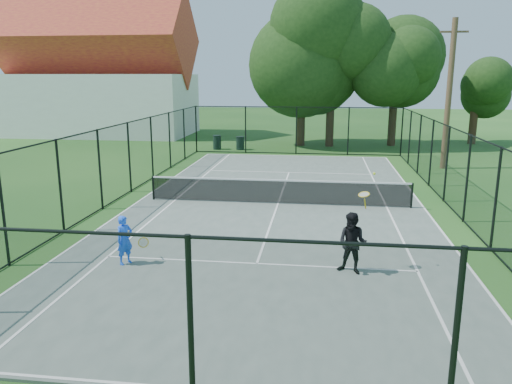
# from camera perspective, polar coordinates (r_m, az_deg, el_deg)

# --- Properties ---
(ground) EXTENTS (120.00, 120.00, 0.00)m
(ground) POSITION_cam_1_polar(r_m,az_deg,el_deg) (19.36, 2.54, -1.49)
(ground) COLOR #1E4C1A
(tennis_court) EXTENTS (11.00, 24.00, 0.06)m
(tennis_court) POSITION_cam_1_polar(r_m,az_deg,el_deg) (19.35, 2.54, -1.41)
(tennis_court) COLOR #546259
(tennis_court) RESTS_ON ground
(tennis_net) EXTENTS (10.08, 0.08, 0.95)m
(tennis_net) POSITION_cam_1_polar(r_m,az_deg,el_deg) (19.22, 2.56, 0.18)
(tennis_net) COLOR black
(tennis_net) RESTS_ON tennis_court
(fence) EXTENTS (13.10, 26.10, 3.00)m
(fence) POSITION_cam_1_polar(r_m,az_deg,el_deg) (19.03, 2.59, 2.88)
(fence) COLOR black
(fence) RESTS_ON ground
(tree_near_left) EXTENTS (7.57, 7.57, 9.88)m
(tree_near_left) POSITION_cam_1_polar(r_m,az_deg,el_deg) (35.83, 5.32, 15.01)
(tree_near_left) COLOR #332114
(tree_near_left) RESTS_ON ground
(tree_near_mid) EXTENTS (6.60, 6.60, 8.63)m
(tree_near_mid) POSITION_cam_1_polar(r_m,az_deg,el_deg) (35.63, 8.64, 13.70)
(tree_near_mid) COLOR #332114
(tree_near_mid) RESTS_ON ground
(tree_near_right) EXTENTS (5.69, 5.69, 7.85)m
(tree_near_right) POSITION_cam_1_polar(r_m,az_deg,el_deg) (36.91, 15.63, 12.84)
(tree_near_right) COLOR #332114
(tree_near_right) RESTS_ON ground
(tree_far_right) EXTENTS (4.18, 4.18, 5.53)m
(tree_far_right) POSITION_cam_1_polar(r_m,az_deg,el_deg) (39.86, 23.83, 9.95)
(tree_far_right) COLOR #332114
(tree_far_right) RESTS_ON ground
(building) EXTENTS (15.30, 8.15, 11.87)m
(building) POSITION_cam_1_polar(r_m,az_deg,el_deg) (44.71, -17.51, 12.62)
(building) COLOR silver
(building) RESTS_ON ground
(trash_bin_left) EXTENTS (0.58, 0.58, 0.96)m
(trash_bin_left) POSITION_cam_1_polar(r_m,az_deg,el_deg) (34.09, -4.47, 5.69)
(trash_bin_left) COLOR black
(trash_bin_left) RESTS_ON ground
(trash_bin_right) EXTENTS (0.58, 0.58, 0.89)m
(trash_bin_right) POSITION_cam_1_polar(r_m,az_deg,el_deg) (33.85, -1.82, 5.62)
(trash_bin_right) COLOR black
(trash_bin_right) RESTS_ON ground
(utility_pole) EXTENTS (1.40, 0.30, 7.77)m
(utility_pole) POSITION_cam_1_polar(r_m,az_deg,el_deg) (28.44, 21.19, 10.39)
(utility_pole) COLOR #4C3823
(utility_pole) RESTS_ON ground
(player_blue) EXTENTS (0.85, 0.57, 1.30)m
(player_blue) POSITION_cam_1_polar(r_m,az_deg,el_deg) (13.52, -14.76, -5.32)
(player_blue) COLOR blue
(player_blue) RESTS_ON tennis_court
(player_black) EXTENTS (0.98, 0.95, 2.49)m
(player_black) POSITION_cam_1_polar(r_m,az_deg,el_deg) (12.67, 10.97, -5.75)
(player_black) COLOR black
(player_black) RESTS_ON tennis_court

